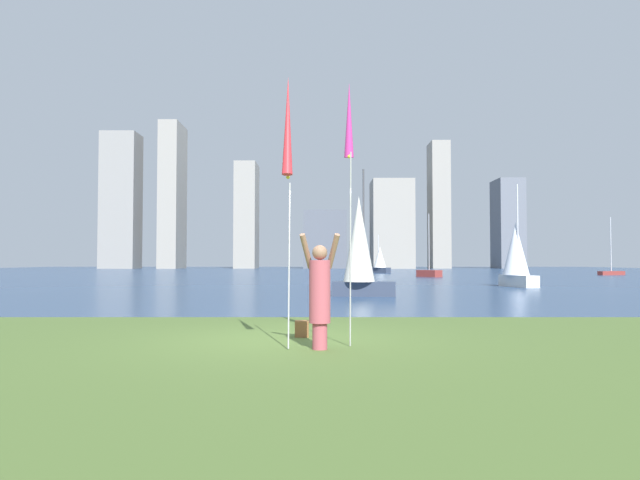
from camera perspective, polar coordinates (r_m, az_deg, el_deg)
The scene contains 17 objects.
ground at distance 60.99m, azimuth -0.80°, elevation -3.40°, with size 120.00×138.00×0.12m.
person at distance 8.96m, azimuth -0.23°, elevation -5.16°, with size 0.66×0.49×1.79m.
kite_flag_left at distance 8.86m, azimuth -3.41°, elevation 10.77°, with size 0.16×0.87×4.18m.
kite_flag_right at distance 9.69m, azimuth 2.69°, elevation 11.09°, with size 0.16×0.65×4.30m.
bag at distance 10.46m, azimuth -2.02°, elevation -8.76°, with size 0.24×0.21×0.29m.
sailboat_0 at distance 61.84m, azimuth 26.62°, elevation -2.80°, with size 2.86×1.58×5.54m.
sailboat_1 at distance 32.06m, azimuth 18.61°, elevation -1.41°, with size 1.62×2.84×5.39m.
sailboat_3 at distance 64.17m, azimuth 5.69°, elevation -2.02°, with size 2.62×2.59×4.26m.
sailboat_4 at distance 49.50m, azimuth 10.52°, elevation -3.22°, with size 2.00×2.24×5.35m.
sailboat_5 at distance 22.21m, azimuth 3.72°, elevation -0.55°, with size 2.47×1.35×4.90m.
skyline_tower_0 at distance 106.05m, azimuth -19.27°, elevation 3.68°, with size 5.98×5.25×23.50m.
skyline_tower_1 at distance 104.89m, azimuth -14.57°, elevation 4.21°, with size 3.26×7.91×25.39m.
skyline_tower_2 at distance 104.07m, azimuth -7.46°, elevation 2.37°, with size 3.71×7.33×18.74m.
skyline_tower_3 at distance 104.03m, azimuth 0.27°, elevation 0.02°, with size 7.56×7.72×10.27m.
skyline_tower_4 at distance 101.50m, azimuth 6.89°, elevation 1.52°, with size 7.09×7.53×15.34m.
skyline_tower_5 at distance 104.79m, azimuth 11.44°, elevation 3.36°, with size 3.22×5.29×22.38m.
skyline_tower_6 at distance 109.70m, azimuth 17.85°, elevation 1.51°, with size 4.52×6.56×16.02m.
Camera 1 is at (0.63, -10.01, 1.37)m, focal length 32.40 mm.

